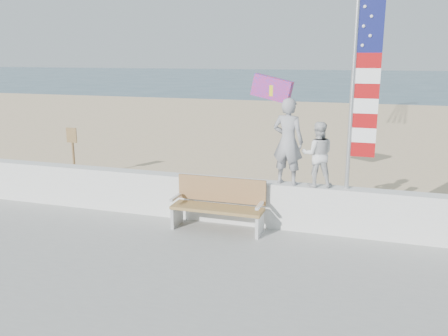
{
  "coord_description": "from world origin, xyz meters",
  "views": [
    {
      "loc": [
        2.94,
        -6.84,
        3.52
      ],
      "look_at": [
        0.2,
        1.8,
        1.35
      ],
      "focal_mm": 38.0,
      "sensor_mm": 36.0,
      "label": 1
    }
  ],
  "objects": [
    {
      "name": "parafoil_kite",
      "position": [
        0.49,
        4.92,
        2.7
      ],
      "size": [
        1.08,
        0.37,
        0.73
      ],
      "color": "red",
      "rests_on": "ground"
    },
    {
      "name": "flag",
      "position": [
        2.67,
        2.0,
        2.99
      ],
      "size": [
        0.5,
        0.08,
        3.5
      ],
      "color": "silver",
      "rests_on": "seawall"
    },
    {
      "name": "adult",
      "position": [
        1.41,
        2.0,
        1.91
      ],
      "size": [
        0.67,
        0.51,
        1.67
      ],
      "primitive_type": "imported",
      "rotation": [
        0.0,
        0.0,
        2.94
      ],
      "color": "gray",
      "rests_on": "seawall"
    },
    {
      "name": "seawall",
      "position": [
        0.0,
        2.0,
        0.63
      ],
      "size": [
        30.0,
        0.35,
        0.9
      ],
      "primitive_type": "cube",
      "color": "silver",
      "rests_on": "boardwalk"
    },
    {
      "name": "sand",
      "position": [
        0.0,
        9.0,
        0.04
      ],
      "size": [
        90.0,
        40.0,
        0.08
      ],
      "primitive_type": "cube",
      "color": "beige",
      "rests_on": "ground"
    },
    {
      "name": "sign",
      "position": [
        -5.08,
        4.35,
        0.94
      ],
      "size": [
        0.32,
        0.07,
        1.46
      ],
      "color": "olive",
      "rests_on": "sand"
    },
    {
      "name": "bench",
      "position": [
        0.17,
        1.55,
        0.69
      ],
      "size": [
        1.8,
        0.57,
        1.0
      ],
      "color": "olive",
      "rests_on": "boardwalk"
    },
    {
      "name": "child",
      "position": [
        1.99,
        2.0,
        1.7
      ],
      "size": [
        0.69,
        0.58,
        1.24
      ],
      "primitive_type": "imported",
      "rotation": [
        0.0,
        0.0,
        3.35
      ],
      "color": "silver",
      "rests_on": "seawall"
    },
    {
      "name": "ground",
      "position": [
        0.0,
        0.0,
        0.0
      ],
      "size": [
        220.0,
        220.0,
        0.0
      ],
      "primitive_type": "plane",
      "color": "#2F4D5F",
      "rests_on": "ground"
    }
  ]
}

